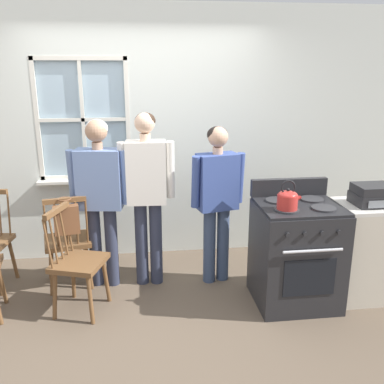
{
  "coord_description": "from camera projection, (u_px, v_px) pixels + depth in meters",
  "views": [
    {
      "loc": [
        -0.06,
        -3.22,
        2.08
      ],
      "look_at": [
        0.4,
        0.4,
        1.0
      ],
      "focal_mm": 40.0,
      "sensor_mm": 36.0,
      "label": 1
    }
  ],
  "objects": [
    {
      "name": "ground_plane",
      "position": [
        152.0,
        319.0,
        3.66
      ],
      "size": [
        16.0,
        16.0,
        0.0
      ],
      "primitive_type": "plane",
      "color": "brown"
    },
    {
      "name": "wall_back",
      "position": [
        147.0,
        137.0,
        4.61
      ],
      "size": [
        6.4,
        0.16,
        2.7
      ],
      "color": "silver",
      "rests_on": "ground_plane"
    },
    {
      "name": "chair_by_window",
      "position": [
        68.0,
        242.0,
        4.1
      ],
      "size": [
        0.49,
        0.48,
        0.94
      ],
      "rotation": [
        0.0,
        0.0,
        -2.93
      ],
      "color": "brown",
      "rests_on": "ground_plane"
    },
    {
      "name": "chair_near_stove",
      "position": [
        77.0,
        263.0,
        3.67
      ],
      "size": [
        0.51,
        0.52,
        0.94
      ],
      "rotation": [
        0.0,
        0.0,
        1.25
      ],
      "color": "brown",
      "rests_on": "ground_plane"
    },
    {
      "name": "person_elderly_left",
      "position": [
        100.0,
        189.0,
        3.97
      ],
      "size": [
        0.57,
        0.26,
        1.62
      ],
      "rotation": [
        0.0,
        0.0,
        -0.14
      ],
      "color": "#2D3347",
      "rests_on": "ground_plane"
    },
    {
      "name": "person_teen_center",
      "position": [
        147.0,
        186.0,
        3.99
      ],
      "size": [
        0.52,
        0.23,
        1.68
      ],
      "rotation": [
        0.0,
        0.0,
        -0.05
      ],
      "color": "#2D3347",
      "rests_on": "ground_plane"
    },
    {
      "name": "person_adult_right",
      "position": [
        217.0,
        192.0,
        4.06
      ],
      "size": [
        0.54,
        0.29,
        1.55
      ],
      "rotation": [
        0.0,
        0.0,
        0.22
      ],
      "color": "#384766",
      "rests_on": "ground_plane"
    },
    {
      "name": "stove",
      "position": [
        296.0,
        253.0,
        3.82
      ],
      "size": [
        0.71,
        0.68,
        1.08
      ],
      "color": "#232326",
      "rests_on": "ground_plane"
    },
    {
      "name": "kettle",
      "position": [
        288.0,
        199.0,
        3.52
      ],
      "size": [
        0.21,
        0.17,
        0.25
      ],
      "color": "red",
      "rests_on": "stove"
    },
    {
      "name": "potted_plant",
      "position": [
        93.0,
        170.0,
        4.55
      ],
      "size": [
        0.13,
        0.13,
        0.34
      ],
      "color": "#935B3D",
      "rests_on": "wall_back"
    },
    {
      "name": "handbag",
      "position": [
        66.0,
        219.0,
        3.8
      ],
      "size": [
        0.23,
        0.22,
        0.31
      ],
      "color": "brown",
      "rests_on": "chair_by_window"
    },
    {
      "name": "side_counter",
      "position": [
        365.0,
        250.0,
        3.92
      ],
      "size": [
        0.55,
        0.5,
        0.9
      ],
      "color": "beige",
      "rests_on": "ground_plane"
    },
    {
      "name": "stereo",
      "position": [
        373.0,
        195.0,
        3.75
      ],
      "size": [
        0.34,
        0.29,
        0.18
      ],
      "color": "#232326",
      "rests_on": "side_counter"
    }
  ]
}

